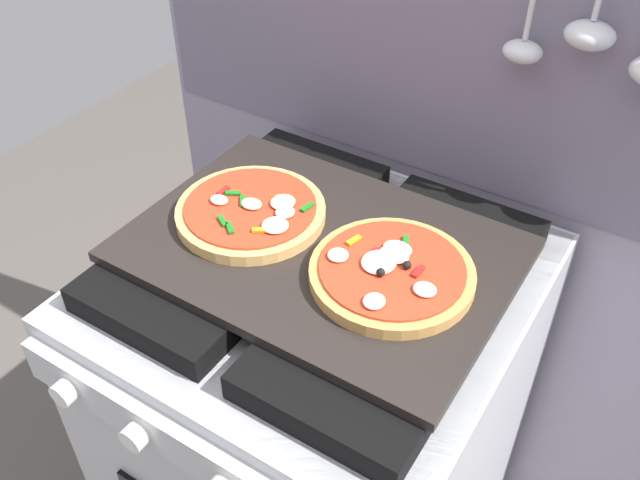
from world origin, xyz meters
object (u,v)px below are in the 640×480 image
(stove, at_px, (320,436))
(baking_tray, at_px, (320,250))
(pizza_right, at_px, (391,272))
(pizza_left, at_px, (252,211))

(stove, relative_size, baking_tray, 1.67)
(pizza_right, bearing_deg, pizza_left, 177.99)
(stove, height_order, baking_tray, baking_tray)
(baking_tray, bearing_deg, stove, -90.00)
(pizza_left, bearing_deg, stove, -1.17)
(stove, height_order, pizza_left, pizza_left)
(stove, distance_m, pizza_left, 0.49)
(baking_tray, relative_size, pizza_right, 2.40)
(stove, height_order, pizza_right, pizza_right)
(stove, xyz_separation_m, baking_tray, (0.00, 0.00, 0.46))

